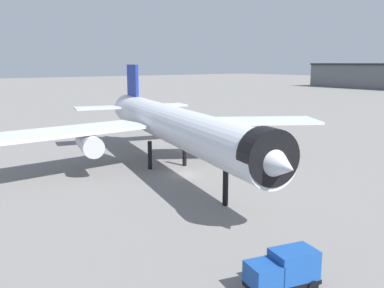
% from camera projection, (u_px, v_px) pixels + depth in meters
% --- Properties ---
extents(ground, '(900.00, 900.00, 0.00)m').
position_uv_depth(ground, '(185.00, 175.00, 65.36)').
color(ground, slate).
extents(airliner_near_gate, '(61.56, 55.17, 16.36)m').
position_uv_depth(airliner_near_gate, '(172.00, 125.00, 66.51)').
color(airliner_near_gate, silver).
rests_on(airliner_near_gate, ground).
extents(service_truck_front, '(3.72, 5.91, 3.00)m').
position_uv_depth(service_truck_front, '(283.00, 270.00, 31.91)').
color(service_truck_front, black).
rests_on(service_truck_front, ground).
extents(baggage_tug_wing, '(2.63, 3.52, 1.85)m').
position_uv_depth(baggage_tug_wing, '(169.00, 130.00, 102.60)').
color(baggage_tug_wing, black).
rests_on(baggage_tug_wing, ground).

